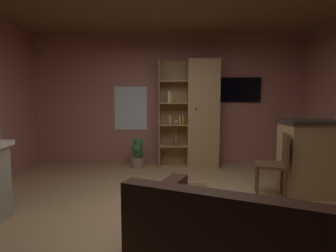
{
  "coord_description": "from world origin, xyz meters",
  "views": [
    {
      "loc": [
        0.03,
        -3.01,
        1.4
      ],
      "look_at": [
        0.0,
        0.4,
        1.05
      ],
      "focal_mm": 28.9,
      "sensor_mm": 36.0,
      "label": 1
    }
  ],
  "objects_px": {
    "table_book_1": "(171,191)",
    "potted_floor_plant": "(138,153)",
    "wall_mounted_tv": "(239,90)",
    "kitchen_bar_counter": "(334,157)",
    "dining_chair": "(277,161)",
    "coffee_table": "(176,202)",
    "bookshelf_cabinet": "(199,114)",
    "table_book_0": "(184,194)"
  },
  "relations": [
    {
      "from": "potted_floor_plant",
      "to": "table_book_1",
      "type": "bearing_deg",
      "value": -76.9
    },
    {
      "from": "kitchen_bar_counter",
      "to": "potted_floor_plant",
      "type": "relative_size",
      "value": 2.46
    },
    {
      "from": "dining_chair",
      "to": "table_book_0",
      "type": "bearing_deg",
      "value": -137.79
    },
    {
      "from": "dining_chair",
      "to": "wall_mounted_tv",
      "type": "xyz_separation_m",
      "value": [
        -0.06,
        1.98,
        1.05
      ]
    },
    {
      "from": "potted_floor_plant",
      "to": "kitchen_bar_counter",
      "type": "bearing_deg",
      "value": -26.32
    },
    {
      "from": "coffee_table",
      "to": "kitchen_bar_counter",
      "type": "bearing_deg",
      "value": 29.37
    },
    {
      "from": "coffee_table",
      "to": "potted_floor_plant",
      "type": "bearing_deg",
      "value": 104.33
    },
    {
      "from": "coffee_table",
      "to": "table_book_0",
      "type": "xyz_separation_m",
      "value": [
        0.07,
        -0.07,
        0.1
      ]
    },
    {
      "from": "table_book_1",
      "to": "potted_floor_plant",
      "type": "relative_size",
      "value": 0.18
    },
    {
      "from": "dining_chair",
      "to": "wall_mounted_tv",
      "type": "distance_m",
      "value": 2.24
    },
    {
      "from": "coffee_table",
      "to": "table_book_0",
      "type": "relative_size",
      "value": 4.71
    },
    {
      "from": "wall_mounted_tv",
      "to": "table_book_1",
      "type": "bearing_deg",
      "value": -114.16
    },
    {
      "from": "table_book_1",
      "to": "potted_floor_plant",
      "type": "xyz_separation_m",
      "value": [
        -0.66,
        2.85,
        -0.21
      ]
    },
    {
      "from": "table_book_0",
      "to": "wall_mounted_tv",
      "type": "distance_m",
      "value": 3.65
    },
    {
      "from": "table_book_0",
      "to": "bookshelf_cabinet",
      "type": "bearing_deg",
      "value": 81.5
    },
    {
      "from": "wall_mounted_tv",
      "to": "bookshelf_cabinet",
      "type": "bearing_deg",
      "value": -166.21
    },
    {
      "from": "bookshelf_cabinet",
      "to": "dining_chair",
      "type": "xyz_separation_m",
      "value": [
        0.92,
        -1.77,
        -0.55
      ]
    },
    {
      "from": "dining_chair",
      "to": "wall_mounted_tv",
      "type": "relative_size",
      "value": 1.02
    },
    {
      "from": "bookshelf_cabinet",
      "to": "dining_chair",
      "type": "relative_size",
      "value": 2.36
    },
    {
      "from": "bookshelf_cabinet",
      "to": "kitchen_bar_counter",
      "type": "relative_size",
      "value": 1.44
    },
    {
      "from": "potted_floor_plant",
      "to": "wall_mounted_tv",
      "type": "distance_m",
      "value": 2.48
    },
    {
      "from": "potted_floor_plant",
      "to": "coffee_table",
      "type": "bearing_deg",
      "value": -75.67
    },
    {
      "from": "table_book_1",
      "to": "wall_mounted_tv",
      "type": "distance_m",
      "value": 3.66
    },
    {
      "from": "table_book_0",
      "to": "dining_chair",
      "type": "height_order",
      "value": "dining_chair"
    },
    {
      "from": "kitchen_bar_counter",
      "to": "bookshelf_cabinet",
      "type": "bearing_deg",
      "value": 137.59
    },
    {
      "from": "table_book_1",
      "to": "potted_floor_plant",
      "type": "bearing_deg",
      "value": 103.1
    },
    {
      "from": "potted_floor_plant",
      "to": "wall_mounted_tv",
      "type": "relative_size",
      "value": 0.68
    },
    {
      "from": "bookshelf_cabinet",
      "to": "kitchen_bar_counter",
      "type": "height_order",
      "value": "bookshelf_cabinet"
    },
    {
      "from": "coffee_table",
      "to": "wall_mounted_tv",
      "type": "height_order",
      "value": "wall_mounted_tv"
    },
    {
      "from": "coffee_table",
      "to": "potted_floor_plant",
      "type": "xyz_separation_m",
      "value": [
        -0.72,
        2.8,
        -0.08
      ]
    },
    {
      "from": "coffee_table",
      "to": "dining_chair",
      "type": "bearing_deg",
      "value": 39.15
    },
    {
      "from": "coffee_table",
      "to": "table_book_1",
      "type": "distance_m",
      "value": 0.15
    },
    {
      "from": "kitchen_bar_counter",
      "to": "table_book_0",
      "type": "xyz_separation_m",
      "value": [
        -2.24,
        -1.37,
        -0.06
      ]
    },
    {
      "from": "bookshelf_cabinet",
      "to": "table_book_1",
      "type": "bearing_deg",
      "value": -100.9
    },
    {
      "from": "table_book_0",
      "to": "table_book_1",
      "type": "xyz_separation_m",
      "value": [
        -0.12,
        0.03,
        0.03
      ]
    },
    {
      "from": "bookshelf_cabinet",
      "to": "coffee_table",
      "type": "relative_size",
      "value": 3.3
    },
    {
      "from": "bookshelf_cabinet",
      "to": "potted_floor_plant",
      "type": "bearing_deg",
      "value": -173.55
    },
    {
      "from": "kitchen_bar_counter",
      "to": "table_book_1",
      "type": "height_order",
      "value": "kitchen_bar_counter"
    },
    {
      "from": "bookshelf_cabinet",
      "to": "potted_floor_plant",
      "type": "xyz_separation_m",
      "value": [
        -1.24,
        -0.14,
        -0.77
      ]
    },
    {
      "from": "kitchen_bar_counter",
      "to": "coffee_table",
      "type": "xyz_separation_m",
      "value": [
        -2.32,
        -1.3,
        -0.16
      ]
    },
    {
      "from": "dining_chair",
      "to": "wall_mounted_tv",
      "type": "height_order",
      "value": "wall_mounted_tv"
    },
    {
      "from": "bookshelf_cabinet",
      "to": "table_book_0",
      "type": "relative_size",
      "value": 15.52
    }
  ]
}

